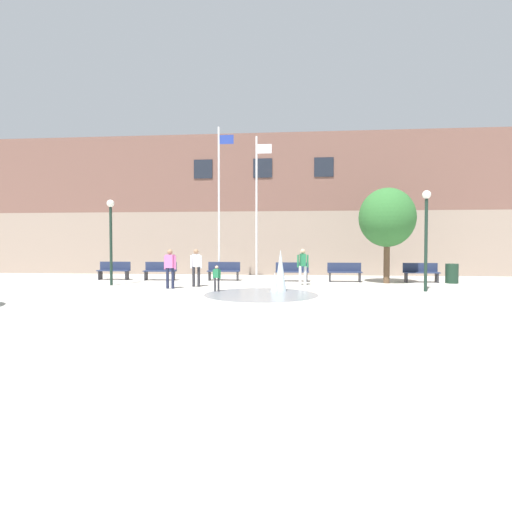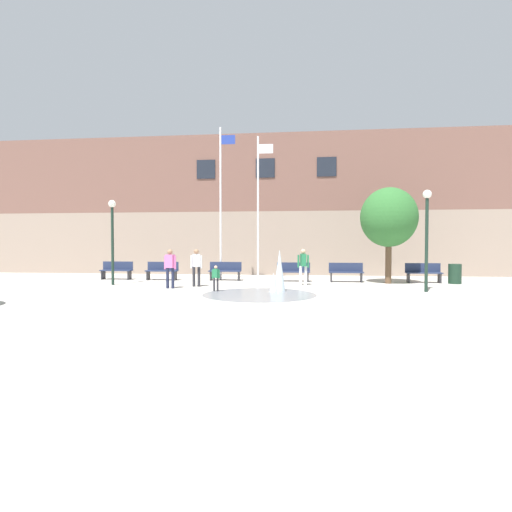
# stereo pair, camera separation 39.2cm
# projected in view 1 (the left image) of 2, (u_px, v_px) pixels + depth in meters

# --- Properties ---
(ground_plane) EXTENTS (100.00, 100.00, 0.00)m
(ground_plane) POSITION_uv_depth(u_px,v_px,m) (217.00, 325.00, 8.95)
(ground_plane) COLOR #B2ADA3
(library_building) EXTENTS (36.00, 6.05, 8.23)m
(library_building) POSITION_uv_depth(u_px,v_px,m) (266.00, 209.00, 26.11)
(library_building) COLOR gray
(library_building) RESTS_ON ground
(splash_fountain) EXTENTS (4.07, 4.07, 1.60)m
(splash_fountain) POSITION_uv_depth(u_px,v_px,m) (275.00, 278.00, 14.96)
(splash_fountain) COLOR gray
(splash_fountain) RESTS_ON ground
(park_bench_far_left) EXTENTS (1.60, 0.44, 0.91)m
(park_bench_far_left) POSITION_uv_depth(u_px,v_px,m) (114.00, 270.00, 20.15)
(park_bench_far_left) COLOR #28282D
(park_bench_far_left) RESTS_ON ground
(park_bench_left_of_flagpoles) EXTENTS (1.60, 0.44, 0.91)m
(park_bench_left_of_flagpoles) POSITION_uv_depth(u_px,v_px,m) (160.00, 271.00, 19.84)
(park_bench_left_of_flagpoles) COLOR #28282D
(park_bench_left_of_flagpoles) RESTS_ON ground
(park_bench_under_left_flagpole) EXTENTS (1.60, 0.44, 0.91)m
(park_bench_under_left_flagpole) POSITION_uv_depth(u_px,v_px,m) (224.00, 271.00, 19.77)
(park_bench_under_left_flagpole) COLOR #28282D
(park_bench_under_left_flagpole) RESTS_ON ground
(park_bench_under_right_flagpole) EXTENTS (1.60, 0.44, 0.91)m
(park_bench_under_right_flagpole) POSITION_uv_depth(u_px,v_px,m) (292.00, 271.00, 19.27)
(park_bench_under_right_flagpole) COLOR #28282D
(park_bench_under_right_flagpole) RESTS_ON ground
(park_bench_near_trashcan) EXTENTS (1.60, 0.44, 0.91)m
(park_bench_near_trashcan) POSITION_uv_depth(u_px,v_px,m) (344.00, 272.00, 19.03)
(park_bench_near_trashcan) COLOR #28282D
(park_bench_near_trashcan) RESTS_ON ground
(park_bench_far_right) EXTENTS (1.60, 0.44, 0.91)m
(park_bench_far_right) POSITION_uv_depth(u_px,v_px,m) (421.00, 272.00, 18.75)
(park_bench_far_right) COLOR #28282D
(park_bench_far_right) RESTS_ON ground
(teen_by_trashcan) EXTENTS (0.50, 0.38, 1.59)m
(teen_by_trashcan) POSITION_uv_depth(u_px,v_px,m) (303.00, 264.00, 17.48)
(teen_by_trashcan) COLOR silver
(teen_by_trashcan) RESTS_ON ground
(adult_in_red) EXTENTS (0.50, 0.28, 1.59)m
(adult_in_red) POSITION_uv_depth(u_px,v_px,m) (170.00, 266.00, 16.11)
(adult_in_red) COLOR #1E233D
(adult_in_red) RESTS_ON ground
(child_running) EXTENTS (0.31, 0.19, 0.99)m
(child_running) POSITION_uv_depth(u_px,v_px,m) (217.00, 276.00, 15.18)
(child_running) COLOR #28282D
(child_running) RESTS_ON ground
(adult_near_bench) EXTENTS (0.50, 0.39, 1.59)m
(adult_near_bench) POSITION_uv_depth(u_px,v_px,m) (196.00, 265.00, 16.83)
(adult_near_bench) COLOR #28282D
(adult_near_bench) RESTS_ON ground
(flagpole_left) EXTENTS (0.80, 0.10, 7.67)m
(flagpole_left) POSITION_uv_depth(u_px,v_px,m) (220.00, 199.00, 20.08)
(flagpole_left) COLOR silver
(flagpole_left) RESTS_ON ground
(flagpole_right) EXTENTS (0.80, 0.10, 7.16)m
(flagpole_right) POSITION_uv_depth(u_px,v_px,m) (257.00, 204.00, 19.92)
(flagpole_right) COLOR silver
(flagpole_right) RESTS_ON ground
(lamp_post_left_lane) EXTENTS (0.32, 0.32, 3.73)m
(lamp_post_left_lane) POSITION_uv_depth(u_px,v_px,m) (111.00, 229.00, 17.35)
(lamp_post_left_lane) COLOR #192D23
(lamp_post_left_lane) RESTS_ON ground
(lamp_post_right_lane) EXTENTS (0.32, 0.32, 3.84)m
(lamp_post_right_lane) POSITION_uv_depth(u_px,v_px,m) (426.00, 225.00, 15.12)
(lamp_post_right_lane) COLOR #192D23
(lamp_post_right_lane) RESTS_ON ground
(trash_can) EXTENTS (0.56, 0.56, 0.90)m
(trash_can) POSITION_uv_depth(u_px,v_px,m) (452.00, 273.00, 18.34)
(trash_can) COLOR #193323
(trash_can) RESTS_ON ground
(street_tree_near_building) EXTENTS (2.55, 2.55, 4.38)m
(street_tree_near_building) POSITION_uv_depth(u_px,v_px,m) (387.00, 218.00, 18.28)
(street_tree_near_building) COLOR brown
(street_tree_near_building) RESTS_ON ground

